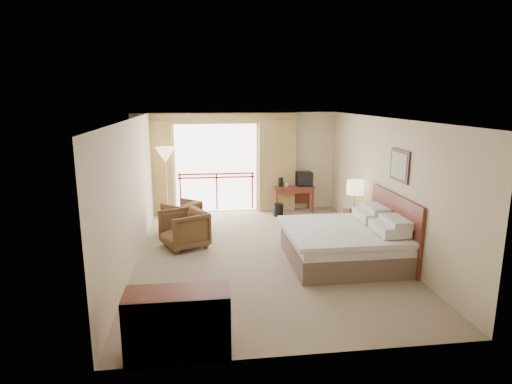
{
  "coord_description": "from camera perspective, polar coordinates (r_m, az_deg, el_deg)",
  "views": [
    {
      "loc": [
        -1.2,
        -8.08,
        3.1
      ],
      "look_at": [
        -0.1,
        0.4,
        1.2
      ],
      "focal_mm": 30.0,
      "sensor_mm": 36.0,
      "label": 1
    }
  ],
  "objects": [
    {
      "name": "valance",
      "position": [
        11.48,
        -5.44,
        9.75
      ],
      "size": [
        4.4,
        0.22,
        0.28
      ],
      "primitive_type": "cube",
      "color": "olive",
      "rests_on": "wall_back"
    },
    {
      "name": "headboard",
      "position": [
        8.68,
        17.97,
        -4.47
      ],
      "size": [
        0.06,
        2.1,
        1.3
      ],
      "primitive_type": "cube",
      "color": "#582019",
      "rests_on": "wall_right"
    },
    {
      "name": "nightstand",
      "position": [
        9.98,
        12.97,
        -4.11
      ],
      "size": [
        0.44,
        0.51,
        0.59
      ],
      "primitive_type": "cube",
      "rotation": [
        0.0,
        0.0,
        -0.06
      ],
      "color": "#582019",
      "rests_on": "floor"
    },
    {
      "name": "cup",
      "position": [
        11.68,
        4.08,
        0.96
      ],
      "size": [
        0.08,
        0.08,
        0.1
      ],
      "primitive_type": "cylinder",
      "rotation": [
        0.0,
        0.0,
        -0.18
      ],
      "color": "white",
      "rests_on": "desk"
    },
    {
      "name": "wall_back",
      "position": [
        11.78,
        -1.44,
        4.0
      ],
      "size": [
        5.0,
        0.0,
        5.0
      ],
      "primitive_type": "plane",
      "rotation": [
        1.57,
        0.0,
        0.0
      ],
      "color": "beige",
      "rests_on": "ground"
    },
    {
      "name": "desk",
      "position": [
        11.86,
        4.92,
        0.1
      ],
      "size": [
        1.09,
        0.53,
        0.71
      ],
      "rotation": [
        0.0,
        0.0,
        -0.02
      ],
      "color": "#582019",
      "rests_on": "floor"
    },
    {
      "name": "floor_lamp",
      "position": [
        11.0,
        -12.02,
        4.49
      ],
      "size": [
        0.48,
        0.48,
        1.87
      ],
      "rotation": [
        0.0,
        0.0,
        0.24
      ],
      "color": "tan",
      "rests_on": "floor"
    },
    {
      "name": "dresser",
      "position": [
        5.49,
        -10.35,
        -16.91
      ],
      "size": [
        1.25,
        0.53,
        0.84
      ],
      "rotation": [
        0.0,
        0.0,
        -0.04
      ],
      "color": "#582019",
      "rests_on": "floor"
    },
    {
      "name": "framed_art",
      "position": [
        8.43,
        18.59,
        3.36
      ],
      "size": [
        0.04,
        0.72,
        0.6
      ],
      "color": "black",
      "rests_on": "wall_right"
    },
    {
      "name": "ceiling",
      "position": [
        8.18,
        1.09,
        9.74
      ],
      "size": [
        7.0,
        7.0,
        0.0
      ],
      "primitive_type": "plane",
      "rotation": [
        3.14,
        0.0,
        0.0
      ],
      "color": "white",
      "rests_on": "wall_back"
    },
    {
      "name": "curtain_left",
      "position": [
        11.65,
        -13.45,
        3.07
      ],
      "size": [
        1.0,
        0.26,
        2.5
      ],
      "primitive_type": "cube",
      "color": "olive",
      "rests_on": "wall_back"
    },
    {
      "name": "wall_left",
      "position": [
        8.37,
        -16.13,
        -0.02
      ],
      "size": [
        0.0,
        7.0,
        7.0
      ],
      "primitive_type": "plane",
      "rotation": [
        1.57,
        0.0,
        1.57
      ],
      "color": "beige",
      "rests_on": "ground"
    },
    {
      "name": "tv",
      "position": [
        11.8,
        6.43,
        1.74
      ],
      "size": [
        0.43,
        0.34,
        0.39
      ],
      "rotation": [
        0.0,
        0.0,
        -0.02
      ],
      "color": "black",
      "rests_on": "desk"
    },
    {
      "name": "phone",
      "position": [
        9.74,
        13.09,
        -2.48
      ],
      "size": [
        0.22,
        0.19,
        0.08
      ],
      "primitive_type": "cube",
      "rotation": [
        0.0,
        0.0,
        0.28
      ],
      "color": "black",
      "rests_on": "nightstand"
    },
    {
      "name": "armchair_near",
      "position": [
        9.24,
        -9.47,
        -7.23
      ],
      "size": [
        1.14,
        1.13,
        0.79
      ],
      "primitive_type": "imported",
      "rotation": [
        0.0,
        0.0,
        -1.13
      ],
      "color": "#4C311C",
      "rests_on": "floor"
    },
    {
      "name": "wall_right",
      "position": [
        9.06,
        16.9,
        0.86
      ],
      "size": [
        0.0,
        7.0,
        7.0
      ],
      "primitive_type": "plane",
      "rotation": [
        1.57,
        0.0,
        -1.57
      ],
      "color": "beige",
      "rests_on": "ground"
    },
    {
      "name": "book",
      "position": [
        10.09,
        -10.21,
        -2.65
      ],
      "size": [
        0.27,
        0.28,
        0.02
      ],
      "primitive_type": "imported",
      "rotation": [
        0.0,
        0.0,
        0.67
      ],
      "color": "white",
      "rests_on": "side_table"
    },
    {
      "name": "wall_front",
      "position": [
        5.05,
        6.91,
        -7.82
      ],
      "size": [
        5.0,
        0.0,
        5.0
      ],
      "primitive_type": "plane",
      "rotation": [
        -1.57,
        0.0,
        0.0
      ],
      "color": "beige",
      "rests_on": "ground"
    },
    {
      "name": "hvac_vent",
      "position": [
        11.84,
        4.9,
        8.87
      ],
      "size": [
        0.5,
        0.04,
        0.5
      ],
      "primitive_type": "cube",
      "color": "silver",
      "rests_on": "wall_back"
    },
    {
      "name": "coffee_maker",
      "position": [
        11.69,
        3.32,
        1.33
      ],
      "size": [
        0.14,
        0.14,
        0.25
      ],
      "primitive_type": "cylinder",
      "rotation": [
        0.0,
        0.0,
        -0.24
      ],
      "color": "black",
      "rests_on": "desk"
    },
    {
      "name": "curtain_right",
      "position": [
        11.76,
        2.77,
        3.48
      ],
      "size": [
        1.0,
        0.26,
        2.5
      ],
      "primitive_type": "cube",
      "color": "olive",
      "rests_on": "wall_back"
    },
    {
      "name": "bed",
      "position": [
        8.41,
        11.85,
        -6.63
      ],
      "size": [
        2.13,
        2.06,
        0.97
      ],
      "color": "brown",
      "rests_on": "floor"
    },
    {
      "name": "table_lamp",
      "position": [
        9.83,
        13.1,
        0.52
      ],
      "size": [
        0.38,
        0.38,
        0.67
      ],
      "rotation": [
        0.0,
        0.0,
        0.05
      ],
      "color": "tan",
      "rests_on": "nightstand"
    },
    {
      "name": "armchair_far",
      "position": [
        10.52,
        -9.82,
        -4.78
      ],
      "size": [
        1.03,
        1.03,
        0.67
      ],
      "primitive_type": "imported",
      "rotation": [
        0.0,
        0.0,
        -2.29
      ],
      "color": "#4C311C",
      "rests_on": "floor"
    },
    {
      "name": "side_table",
      "position": [
        10.13,
        -10.18,
        -3.51
      ],
      "size": [
        0.44,
        0.44,
        0.48
      ],
      "rotation": [
        0.0,
        0.0,
        0.38
      ],
      "color": "black",
      "rests_on": "floor"
    },
    {
      "name": "balcony_railing",
      "position": [
        11.77,
        -5.28,
        1.29
      ],
      "size": [
        2.09,
        0.03,
        1.02
      ],
      "color": "#AA180E",
      "rests_on": "wall_back"
    },
    {
      "name": "wastebasket",
      "position": [
        11.39,
        3.0,
        -2.4
      ],
      "size": [
        0.32,
        0.32,
        0.33
      ],
      "primitive_type": "cylinder",
      "rotation": [
        0.0,
        0.0,
        0.25
      ],
      "color": "black",
      "rests_on": "floor"
    },
    {
      "name": "balcony_door",
      "position": [
        11.72,
        -5.32,
        3.17
      ],
      "size": [
        2.4,
        0.0,
        2.4
      ],
      "primitive_type": "plane",
      "rotation": [
        1.57,
        0.0,
        0.0
      ],
      "color": "white",
      "rests_on": "wall_back"
    },
    {
      "name": "floor",
      "position": [
        8.74,
        1.02,
        -8.23
      ],
      "size": [
        7.0,
        7.0,
        0.0
      ],
      "primitive_type": "plane",
      "color": "gray",
      "rests_on": "ground"
    }
  ]
}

